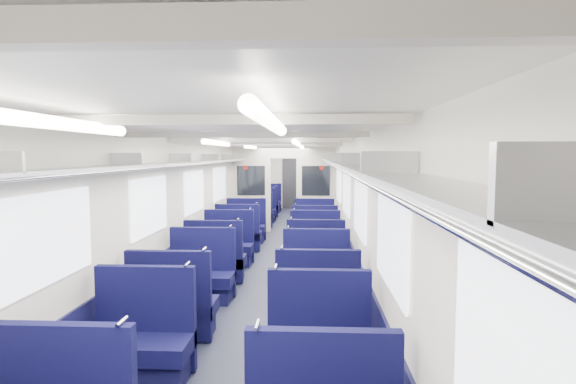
{
  "coord_description": "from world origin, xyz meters",
  "views": [
    {
      "loc": [
        0.75,
        -8.76,
        2.1
      ],
      "look_at": [
        0.15,
        2.88,
        1.14
      ],
      "focal_mm": 28.33,
      "sensor_mm": 36.0,
      "label": 1
    }
  ],
  "objects_px": {
    "seat_6": "(142,344)",
    "seat_14": "(228,247)",
    "seat_20": "(256,216)",
    "seat_24": "(264,207)",
    "end_door": "(292,183)",
    "seat_22": "(261,211)",
    "seat_23": "(314,212)",
    "seat_17": "(315,238)",
    "seat_25": "(314,208)",
    "seat_11": "(316,280)",
    "seat_15": "(315,248)",
    "bulkhead": "(283,187)",
    "seat_27": "(313,204)",
    "seat_7": "(319,350)",
    "seat_19": "(314,229)",
    "seat_10": "(201,278)",
    "seat_21": "(314,217)",
    "seat_18": "(246,228)",
    "seat_12": "(215,262)",
    "seat_13": "(316,260)",
    "seat_9": "(317,308)",
    "seat_16": "(239,236)",
    "seat_26": "(268,203)",
    "seat_8": "(173,309)"
  },
  "relations": [
    {
      "from": "seat_15",
      "to": "seat_24",
      "type": "xyz_separation_m",
      "value": [
        -1.66,
        6.66,
        0.0
      ]
    },
    {
      "from": "seat_7",
      "to": "seat_14",
      "type": "relative_size",
      "value": 1.0
    },
    {
      "from": "seat_26",
      "to": "seat_27",
      "type": "relative_size",
      "value": 1.0
    },
    {
      "from": "seat_7",
      "to": "seat_19",
      "type": "xyz_separation_m",
      "value": [
        0.0,
        6.78,
        0.0
      ]
    },
    {
      "from": "seat_7",
      "to": "seat_14",
      "type": "bearing_deg",
      "value": 110.29
    },
    {
      "from": "seat_14",
      "to": "seat_27",
      "type": "xyz_separation_m",
      "value": [
        1.66,
        7.92,
        0.0
      ]
    },
    {
      "from": "seat_9",
      "to": "seat_24",
      "type": "relative_size",
      "value": 1.0
    },
    {
      "from": "seat_11",
      "to": "bulkhead",
      "type": "bearing_deg",
      "value": 97.98
    },
    {
      "from": "seat_13",
      "to": "seat_23",
      "type": "height_order",
      "value": "same"
    },
    {
      "from": "seat_19",
      "to": "seat_21",
      "type": "distance_m",
      "value": 2.04
    },
    {
      "from": "seat_18",
      "to": "seat_21",
      "type": "height_order",
      "value": "same"
    },
    {
      "from": "seat_9",
      "to": "seat_18",
      "type": "height_order",
      "value": "same"
    },
    {
      "from": "seat_22",
      "to": "seat_20",
      "type": "bearing_deg",
      "value": -90.0
    },
    {
      "from": "seat_13",
      "to": "seat_14",
      "type": "distance_m",
      "value": 1.93
    },
    {
      "from": "seat_6",
      "to": "seat_14",
      "type": "relative_size",
      "value": 1.0
    },
    {
      "from": "seat_17",
      "to": "seat_22",
      "type": "relative_size",
      "value": 1.0
    },
    {
      "from": "seat_27",
      "to": "seat_25",
      "type": "bearing_deg",
      "value": -90.0
    },
    {
      "from": "seat_10",
      "to": "seat_27",
      "type": "distance_m",
      "value": 10.19
    },
    {
      "from": "seat_12",
      "to": "seat_22",
      "type": "bearing_deg",
      "value": 90.0
    },
    {
      "from": "seat_11",
      "to": "seat_15",
      "type": "height_order",
      "value": "same"
    },
    {
      "from": "seat_15",
      "to": "seat_17",
      "type": "relative_size",
      "value": 1.0
    },
    {
      "from": "seat_14",
      "to": "seat_16",
      "type": "bearing_deg",
      "value": 90.0
    },
    {
      "from": "seat_21",
      "to": "seat_19",
      "type": "bearing_deg",
      "value": -90.0
    },
    {
      "from": "seat_6",
      "to": "seat_23",
      "type": "distance_m",
      "value": 10.06
    },
    {
      "from": "seat_20",
      "to": "seat_24",
      "type": "bearing_deg",
      "value": 90.0
    },
    {
      "from": "seat_22",
      "to": "seat_25",
      "type": "bearing_deg",
      "value": 33.26
    },
    {
      "from": "seat_15",
      "to": "seat_25",
      "type": "bearing_deg",
      "value": 90.0
    },
    {
      "from": "bulkhead",
      "to": "seat_20",
      "type": "distance_m",
      "value": 1.42
    },
    {
      "from": "seat_25",
      "to": "seat_18",
      "type": "bearing_deg",
      "value": -111.06
    },
    {
      "from": "seat_11",
      "to": "seat_12",
      "type": "xyz_separation_m",
      "value": [
        -1.66,
        1.01,
        0.0
      ]
    },
    {
      "from": "seat_20",
      "to": "seat_19",
      "type": "bearing_deg",
      "value": -52.48
    },
    {
      "from": "seat_11",
      "to": "seat_25",
      "type": "relative_size",
      "value": 1.0
    },
    {
      "from": "seat_19",
      "to": "seat_20",
      "type": "xyz_separation_m",
      "value": [
        -1.66,
        2.16,
        0.0
      ]
    },
    {
      "from": "seat_19",
      "to": "seat_10",
      "type": "bearing_deg",
      "value": -110.54
    },
    {
      "from": "seat_10",
      "to": "seat_24",
      "type": "height_order",
      "value": "same"
    },
    {
      "from": "bulkhead",
      "to": "seat_24",
      "type": "relative_size",
      "value": 2.61
    },
    {
      "from": "seat_25",
      "to": "seat_13",
      "type": "bearing_deg",
      "value": -90.0
    },
    {
      "from": "end_door",
      "to": "seat_22",
      "type": "relative_size",
      "value": 1.86
    },
    {
      "from": "seat_15",
      "to": "seat_18",
      "type": "height_order",
      "value": "same"
    },
    {
      "from": "seat_6",
      "to": "seat_8",
      "type": "xyz_separation_m",
      "value": [
        0.0,
        0.96,
        0.0
      ]
    },
    {
      "from": "bulkhead",
      "to": "seat_27",
      "type": "xyz_separation_m",
      "value": [
        0.83,
        4.17,
        -0.9
      ]
    },
    {
      "from": "seat_26",
      "to": "seat_21",
      "type": "bearing_deg",
      "value": -65.37
    },
    {
      "from": "seat_23",
      "to": "seat_24",
      "type": "xyz_separation_m",
      "value": [
        -1.66,
        1.19,
        0.0
      ]
    },
    {
      "from": "seat_17",
      "to": "seat_25",
      "type": "height_order",
      "value": "same"
    },
    {
      "from": "seat_10",
      "to": "seat_12",
      "type": "xyz_separation_m",
      "value": [
        0.0,
        0.98,
        0.0
      ]
    },
    {
      "from": "seat_15",
      "to": "seat_23",
      "type": "distance_m",
      "value": 5.47
    },
    {
      "from": "seat_13",
      "to": "seat_24",
      "type": "xyz_separation_m",
      "value": [
        -1.66,
        7.66,
        0.0
      ]
    },
    {
      "from": "bulkhead",
      "to": "seat_24",
      "type": "height_order",
      "value": "bulkhead"
    },
    {
      "from": "seat_14",
      "to": "seat_16",
      "type": "height_order",
      "value": "same"
    },
    {
      "from": "seat_21",
      "to": "seat_7",
      "type": "bearing_deg",
      "value": -90.0
    }
  ]
}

